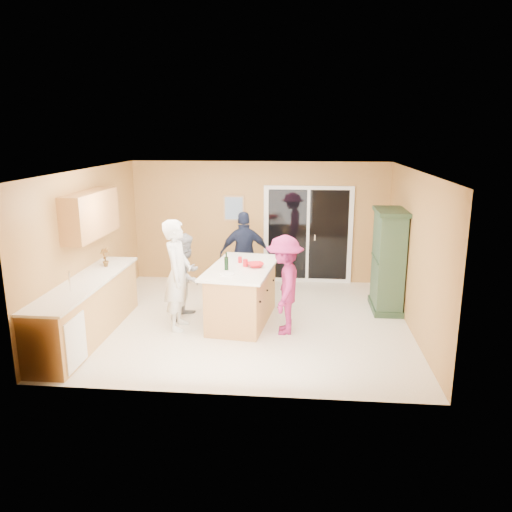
# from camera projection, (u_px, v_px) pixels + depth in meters

# --- Properties ---
(floor) EXTENTS (5.50, 5.50, 0.00)m
(floor) POSITION_uv_depth(u_px,v_px,m) (247.00, 321.00, 8.68)
(floor) COLOR white
(floor) RESTS_ON ground
(ceiling) EXTENTS (5.50, 5.00, 0.10)m
(ceiling) POSITION_uv_depth(u_px,v_px,m) (246.00, 170.00, 8.04)
(ceiling) COLOR white
(ceiling) RESTS_ON wall_back
(wall_back) EXTENTS (5.50, 0.10, 2.60)m
(wall_back) POSITION_uv_depth(u_px,v_px,m) (259.00, 222.00, 10.77)
(wall_back) COLOR #DDB05B
(wall_back) RESTS_ON ground
(wall_front) EXTENTS (5.50, 0.10, 2.60)m
(wall_front) POSITION_uv_depth(u_px,v_px,m) (223.00, 296.00, 5.95)
(wall_front) COLOR #DDB05B
(wall_front) RESTS_ON ground
(wall_left) EXTENTS (0.10, 5.00, 2.60)m
(wall_left) POSITION_uv_depth(u_px,v_px,m) (88.00, 245.00, 8.61)
(wall_left) COLOR #DDB05B
(wall_left) RESTS_ON ground
(wall_right) EXTENTS (0.10, 5.00, 2.60)m
(wall_right) POSITION_uv_depth(u_px,v_px,m) (414.00, 252.00, 8.11)
(wall_right) COLOR #DDB05B
(wall_right) RESTS_ON ground
(left_cabinet_run) EXTENTS (0.65, 3.05, 1.24)m
(left_cabinet_run) POSITION_uv_depth(u_px,v_px,m) (83.00, 313.00, 7.77)
(left_cabinet_run) COLOR tan
(left_cabinet_run) RESTS_ON floor
(upper_cabinets) EXTENTS (0.35, 1.60, 0.75)m
(upper_cabinets) POSITION_uv_depth(u_px,v_px,m) (91.00, 214.00, 8.26)
(upper_cabinets) COLOR tan
(upper_cabinets) RESTS_ON wall_left
(sliding_door) EXTENTS (1.90, 0.07, 2.10)m
(sliding_door) POSITION_uv_depth(u_px,v_px,m) (308.00, 235.00, 10.71)
(sliding_door) COLOR silver
(sliding_door) RESTS_ON floor
(framed_picture) EXTENTS (0.46, 0.04, 0.56)m
(framed_picture) POSITION_uv_depth(u_px,v_px,m) (234.00, 208.00, 10.73)
(framed_picture) COLOR #A77E53
(framed_picture) RESTS_ON wall_back
(kitchen_island) EXTENTS (1.24, 1.99, 0.99)m
(kitchen_island) POSITION_uv_depth(u_px,v_px,m) (242.00, 296.00, 8.57)
(kitchen_island) COLOR tan
(kitchen_island) RESTS_ON floor
(green_hutch) EXTENTS (0.54, 1.02, 1.87)m
(green_hutch) POSITION_uv_depth(u_px,v_px,m) (388.00, 262.00, 9.04)
(green_hutch) COLOR #233924
(green_hutch) RESTS_ON floor
(woman_white) EXTENTS (0.46, 0.69, 1.84)m
(woman_white) POSITION_uv_depth(u_px,v_px,m) (178.00, 275.00, 8.18)
(woman_white) COLOR silver
(woman_white) RESTS_ON floor
(woman_grey) EXTENTS (0.74, 0.85, 1.51)m
(woman_grey) POSITION_uv_depth(u_px,v_px,m) (186.00, 276.00, 8.73)
(woman_grey) COLOR gray
(woman_grey) RESTS_ON floor
(woman_navy) EXTENTS (1.05, 0.59, 1.69)m
(woman_navy) POSITION_uv_depth(u_px,v_px,m) (245.00, 254.00, 9.87)
(woman_navy) COLOR #171F34
(woman_navy) RESTS_ON floor
(woman_magenta) EXTENTS (0.61, 1.05, 1.62)m
(woman_magenta) POSITION_uv_depth(u_px,v_px,m) (284.00, 285.00, 8.02)
(woman_magenta) COLOR #982164
(woman_magenta) RESTS_ON floor
(serving_bowl) EXTENTS (0.37, 0.37, 0.07)m
(serving_bowl) POSITION_uv_depth(u_px,v_px,m) (255.00, 265.00, 8.39)
(serving_bowl) COLOR red
(serving_bowl) RESTS_ON kitchen_island
(tulip_vase) EXTENTS (0.21, 0.18, 0.34)m
(tulip_vase) POSITION_uv_depth(u_px,v_px,m) (105.00, 257.00, 8.58)
(tulip_vase) COLOR #A11610
(tulip_vase) RESTS_ON left_cabinet_run
(tumbler_near) EXTENTS (0.09, 0.09, 0.11)m
(tumbler_near) POSITION_uv_depth(u_px,v_px,m) (240.00, 260.00, 8.66)
(tumbler_near) COLOR red
(tumbler_near) RESTS_ON kitchen_island
(tumbler_far) EXTENTS (0.10, 0.10, 0.12)m
(tumbler_far) POSITION_uv_depth(u_px,v_px,m) (245.00, 263.00, 8.41)
(tumbler_far) COLOR red
(tumbler_far) RESTS_ON kitchen_island
(wine_bottle) EXTENTS (0.07, 0.07, 0.30)m
(wine_bottle) POSITION_uv_depth(u_px,v_px,m) (226.00, 263.00, 8.19)
(wine_bottle) COLOR black
(wine_bottle) RESTS_ON kitchen_island
(white_plate) EXTENTS (0.29, 0.29, 0.02)m
(white_plate) POSITION_uv_depth(u_px,v_px,m) (227.00, 274.00, 7.95)
(white_plate) COLOR white
(white_plate) RESTS_ON kitchen_island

